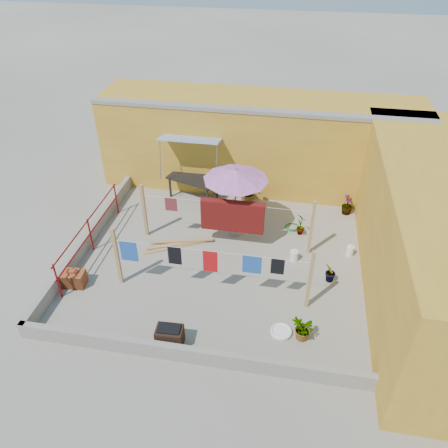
{
  "coord_description": "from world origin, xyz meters",
  "views": [
    {
      "loc": [
        1.82,
        -9.55,
        8.27
      ],
      "look_at": [
        0.04,
        0.3,
        1.08
      ],
      "focal_mm": 35.0,
      "sensor_mm": 36.0,
      "label": 1
    }
  ],
  "objects_px": {
    "brick_stack": "(74,279)",
    "water_jug_b": "(294,256)",
    "patio_umbrella": "(236,175)",
    "water_jug_a": "(350,251)",
    "plant_back_a": "(249,192)",
    "green_hose": "(292,227)",
    "brazier": "(170,336)",
    "white_basin": "(281,332)",
    "outdoor_table": "(193,179)"
  },
  "relations": [
    {
      "from": "brick_stack",
      "to": "water_jug_b",
      "type": "distance_m",
      "value": 6.15
    },
    {
      "from": "brick_stack",
      "to": "brazier",
      "type": "distance_m",
      "value": 3.44
    },
    {
      "from": "water_jug_b",
      "to": "plant_back_a",
      "type": "bearing_deg",
      "value": 121.11
    },
    {
      "from": "brick_stack",
      "to": "white_basin",
      "type": "distance_m",
      "value": 5.67
    },
    {
      "from": "brazier",
      "to": "green_hose",
      "type": "distance_m",
      "value": 5.78
    },
    {
      "from": "brick_stack",
      "to": "green_hose",
      "type": "height_order",
      "value": "brick_stack"
    },
    {
      "from": "brick_stack",
      "to": "water_jug_b",
      "type": "relative_size",
      "value": 1.66
    },
    {
      "from": "white_basin",
      "to": "green_hose",
      "type": "xyz_separation_m",
      "value": [
        0.04,
        4.38,
        -0.02
      ]
    },
    {
      "from": "patio_umbrella",
      "to": "plant_back_a",
      "type": "relative_size",
      "value": 2.81
    },
    {
      "from": "white_basin",
      "to": "water_jug_b",
      "type": "relative_size",
      "value": 1.41
    },
    {
      "from": "water_jug_a",
      "to": "water_jug_b",
      "type": "relative_size",
      "value": 0.93
    },
    {
      "from": "plant_back_a",
      "to": "white_basin",
      "type": "bearing_deg",
      "value": -74.56
    },
    {
      "from": "brazier",
      "to": "patio_umbrella",
      "type": "bearing_deg",
      "value": 80.06
    },
    {
      "from": "water_jug_b",
      "to": "plant_back_a",
      "type": "xyz_separation_m",
      "value": [
        -1.71,
        2.83,
        0.27
      ]
    },
    {
      "from": "green_hose",
      "to": "plant_back_a",
      "type": "bearing_deg",
      "value": 142.37
    },
    {
      "from": "outdoor_table",
      "to": "brazier",
      "type": "distance_m",
      "value": 6.49
    },
    {
      "from": "water_jug_a",
      "to": "green_hose",
      "type": "relative_size",
      "value": 0.72
    },
    {
      "from": "patio_umbrella",
      "to": "water_jug_b",
      "type": "height_order",
      "value": "patio_umbrella"
    },
    {
      "from": "patio_umbrella",
      "to": "water_jug_b",
      "type": "bearing_deg",
      "value": -27.81
    },
    {
      "from": "patio_umbrella",
      "to": "plant_back_a",
      "type": "xyz_separation_m",
      "value": [
        0.18,
        1.84,
        -1.65
      ]
    },
    {
      "from": "outdoor_table",
      "to": "water_jug_b",
      "type": "relative_size",
      "value": 5.1
    },
    {
      "from": "patio_umbrella",
      "to": "outdoor_table",
      "type": "relative_size",
      "value": 1.29
    },
    {
      "from": "brick_stack",
      "to": "brazier",
      "type": "xyz_separation_m",
      "value": [
        3.1,
        -1.48,
        0.05
      ]
    },
    {
      "from": "patio_umbrella",
      "to": "plant_back_a",
      "type": "height_order",
      "value": "patio_umbrella"
    },
    {
      "from": "outdoor_table",
      "to": "brazier",
      "type": "bearing_deg",
      "value": -81.42
    },
    {
      "from": "brazier",
      "to": "plant_back_a",
      "type": "bearing_deg",
      "value": 81.3
    },
    {
      "from": "patio_umbrella",
      "to": "brick_stack",
      "type": "distance_m",
      "value": 5.31
    },
    {
      "from": "brick_stack",
      "to": "outdoor_table",
      "type": "bearing_deg",
      "value": 66.55
    },
    {
      "from": "plant_back_a",
      "to": "water_jug_a",
      "type": "bearing_deg",
      "value": -34.66
    },
    {
      "from": "outdoor_table",
      "to": "white_basin",
      "type": "distance_m",
      "value": 6.64
    },
    {
      "from": "brazier",
      "to": "water_jug_a",
      "type": "height_order",
      "value": "brazier"
    },
    {
      "from": "brazier",
      "to": "water_jug_b",
      "type": "bearing_deg",
      "value": 53.0
    },
    {
      "from": "white_basin",
      "to": "water_jug_a",
      "type": "distance_m",
      "value": 3.76
    },
    {
      "from": "water_jug_a",
      "to": "plant_back_a",
      "type": "height_order",
      "value": "plant_back_a"
    },
    {
      "from": "water_jug_a",
      "to": "water_jug_b",
      "type": "distance_m",
      "value": 1.7
    },
    {
      "from": "patio_umbrella",
      "to": "water_jug_a",
      "type": "height_order",
      "value": "patio_umbrella"
    },
    {
      "from": "green_hose",
      "to": "patio_umbrella",
      "type": "bearing_deg",
      "value": -161.06
    },
    {
      "from": "patio_umbrella",
      "to": "brick_stack",
      "type": "bearing_deg",
      "value": -141.66
    },
    {
      "from": "outdoor_table",
      "to": "green_hose",
      "type": "distance_m",
      "value": 3.81
    },
    {
      "from": "brick_stack",
      "to": "white_basin",
      "type": "relative_size",
      "value": 1.18
    },
    {
      "from": "brick_stack",
      "to": "white_basin",
      "type": "height_order",
      "value": "brick_stack"
    },
    {
      "from": "white_basin",
      "to": "green_hose",
      "type": "relative_size",
      "value": 1.1
    },
    {
      "from": "brick_stack",
      "to": "green_hose",
      "type": "xyz_separation_m",
      "value": [
        5.67,
        3.69,
        -0.19
      ]
    },
    {
      "from": "patio_umbrella",
      "to": "white_basin",
      "type": "bearing_deg",
      "value": -65.38
    },
    {
      "from": "outdoor_table",
      "to": "brick_stack",
      "type": "xyz_separation_m",
      "value": [
        -2.13,
        -4.92,
        -0.51
      ]
    },
    {
      "from": "water_jug_a",
      "to": "brick_stack",
      "type": "bearing_deg",
      "value": -160.48
    },
    {
      "from": "outdoor_table",
      "to": "water_jug_b",
      "type": "bearing_deg",
      "value": -37.77
    },
    {
      "from": "water_jug_b",
      "to": "plant_back_a",
      "type": "height_order",
      "value": "plant_back_a"
    },
    {
      "from": "patio_umbrella",
      "to": "green_hose",
      "type": "height_order",
      "value": "patio_umbrella"
    },
    {
      "from": "patio_umbrella",
      "to": "outdoor_table",
      "type": "xyz_separation_m",
      "value": [
        -1.77,
        1.84,
        -1.35
      ]
    }
  ]
}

